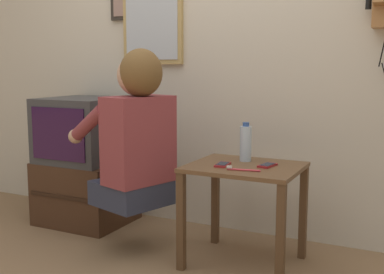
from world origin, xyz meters
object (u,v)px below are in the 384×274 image
at_px(cell_phone_held, 223,164).
at_px(toothbrush, 241,169).
at_px(cell_phone_spare, 267,165).
at_px(person, 136,131).
at_px(wall_mirror, 152,18).
at_px(television, 84,130).
at_px(water_bottle, 246,143).

xyz_separation_m(cell_phone_held, toothbrush, (0.13, -0.08, 0.00)).
bearing_deg(cell_phone_spare, cell_phone_held, -148.01).
height_order(person, wall_mirror, wall_mirror).
height_order(television, water_bottle, television).
height_order(water_bottle, toothbrush, water_bottle).
bearing_deg(cell_phone_spare, person, -157.77).
relative_size(cell_phone_held, water_bottle, 0.60).
xyz_separation_m(television, cell_phone_held, (1.15, -0.27, -0.09)).
relative_size(television, wall_mirror, 0.84).
height_order(cell_phone_held, water_bottle, water_bottle).
height_order(wall_mirror, cell_phone_held, wall_mirror).
bearing_deg(television, cell_phone_spare, -7.68).
bearing_deg(cell_phone_held, wall_mirror, 137.89).
xyz_separation_m(television, wall_mirror, (0.39, 0.28, 0.76)).
relative_size(water_bottle, toothbrush, 1.27).
relative_size(television, water_bottle, 2.41).
relative_size(wall_mirror, cell_phone_held, 4.84).
distance_m(cell_phone_held, cell_phone_spare, 0.24).
bearing_deg(person, television, 79.92).
relative_size(television, cell_phone_spare, 3.94).
xyz_separation_m(cell_phone_held, cell_phone_spare, (0.22, 0.09, 0.00)).
xyz_separation_m(person, television, (-0.64, 0.34, -0.07)).
relative_size(person, cell_phone_held, 6.87).
bearing_deg(cell_phone_spare, wall_mirror, 165.06).
height_order(person, toothbrush, person).
distance_m(television, toothbrush, 1.33).
bearing_deg(television, toothbrush, -15.22).
bearing_deg(wall_mirror, cell_phone_held, -35.99).
bearing_deg(television, cell_phone_held, -13.31).
distance_m(wall_mirror, cell_phone_held, 1.26).
bearing_deg(water_bottle, cell_phone_spare, -29.14).
distance_m(cell_phone_held, water_bottle, 0.21).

